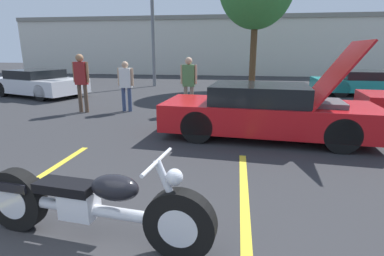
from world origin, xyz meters
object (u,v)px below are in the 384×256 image
object	(u,v)px
light_pole	(153,1)
spectator_near_motorcycle	(81,78)
parked_car_left_row	(39,83)
spectator_midground	(126,82)
parked_car_right_row	(369,83)
spectator_by_show_car	(189,80)
motorcycle	(91,205)
show_car_hood_open	(267,111)

from	to	relation	value
light_pole	spectator_near_motorcycle	xyz separation A→B (m)	(-0.42, -7.16, -3.23)
parked_car_left_row	spectator_midground	bearing A→B (deg)	-9.26
parked_car_right_row	spectator_by_show_car	xyz separation A→B (m)	(-7.20, -4.88, 0.50)
light_pole	parked_car_left_row	bearing A→B (deg)	-133.70
parked_car_right_row	spectator_near_motorcycle	bearing A→B (deg)	-152.58
motorcycle	spectator_by_show_car	distance (m)	6.68
motorcycle	show_car_hood_open	size ratio (longest dim) A/B	0.55
show_car_hood_open	spectator_midground	world-z (taller)	show_car_hood_open
parked_car_left_row	spectator_near_motorcycle	bearing A→B (deg)	-20.72
spectator_near_motorcycle	motorcycle	bearing A→B (deg)	-61.47
spectator_by_show_car	spectator_midground	xyz separation A→B (m)	(-2.00, -0.09, -0.09)
light_pole	motorcycle	world-z (taller)	light_pole
motorcycle	spectator_near_motorcycle	distance (m)	7.10
motorcycle	spectator_midground	world-z (taller)	spectator_midground
light_pole	spectator_midground	distance (m)	7.65
motorcycle	parked_car_left_row	world-z (taller)	parked_car_left_row
parked_car_left_row	spectator_midground	distance (m)	5.56
spectator_by_show_car	parked_car_right_row	bearing A→B (deg)	34.16
motorcycle	show_car_hood_open	bearing A→B (deg)	69.54
show_car_hood_open	parked_car_right_row	bearing A→B (deg)	60.64
spectator_near_motorcycle	spectator_midground	xyz separation A→B (m)	(1.31, 0.35, -0.15)
motorcycle	spectator_near_motorcycle	xyz separation A→B (m)	(-3.37, 6.21, 0.68)
motorcycle	parked_car_right_row	bearing A→B (deg)	64.62
parked_car_right_row	spectator_midground	xyz separation A→B (m)	(-9.20, -4.98, 0.41)
light_pole	parked_car_right_row	size ratio (longest dim) A/B	1.68
motorcycle	show_car_hood_open	world-z (taller)	show_car_hood_open
motorcycle	parked_car_right_row	world-z (taller)	parked_car_right_row
show_car_hood_open	spectator_midground	bearing A→B (deg)	155.50
motorcycle	show_car_hood_open	distance (m)	4.70
motorcycle	parked_car_right_row	distance (m)	13.57
parked_car_right_row	spectator_midground	distance (m)	10.47
spectator_by_show_car	spectator_near_motorcycle	bearing A→B (deg)	-172.38
show_car_hood_open	parked_car_left_row	size ratio (longest dim) A/B	1.07
parked_car_right_row	spectator_midground	size ratio (longest dim) A/B	2.95
light_pole	spectator_near_motorcycle	size ratio (longest dim) A/B	4.34
light_pole	spectator_by_show_car	world-z (taller)	light_pole
spectator_by_show_car	spectator_midground	size ratio (longest dim) A/B	1.08
light_pole	motorcycle	distance (m)	14.23
show_car_hood_open	parked_car_left_row	world-z (taller)	show_car_hood_open
motorcycle	spectator_midground	bearing A→B (deg)	113.85
spectator_midground	show_car_hood_open	bearing A→B (deg)	-29.49
motorcycle	parked_car_right_row	xyz separation A→B (m)	(7.14, 11.54, 0.11)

